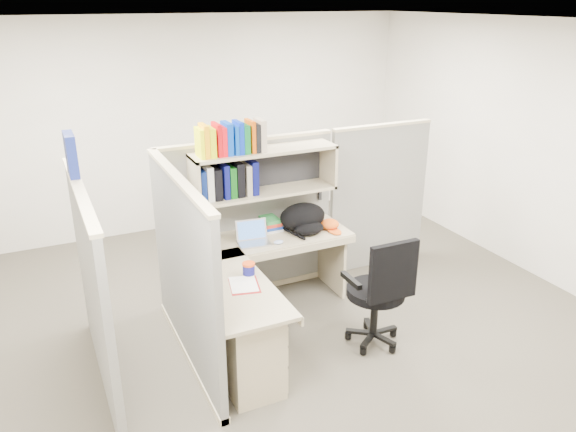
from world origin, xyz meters
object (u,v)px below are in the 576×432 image
desk (256,317)px  backpack (305,219)px  laptop (254,233)px  snack_canister (249,268)px  task_chair (378,308)px

desk → backpack: (0.86, 0.81, 0.43)m
laptop → backpack: bearing=13.3°
snack_canister → task_chair: task_chair is taller
snack_canister → task_chair: bearing=-22.3°
desk → task_chair: (1.05, -0.22, -0.06)m
task_chair → desk: bearing=168.2°
backpack → snack_canister: 1.04m
laptop → backpack: size_ratio=0.64×
laptop → snack_canister: size_ratio=2.78×
snack_canister → backpack: bearing=36.3°
backpack → task_chair: (0.18, -1.03, -0.49)m
backpack → laptop: bearing=-169.4°
desk → laptop: (0.30, 0.75, 0.40)m
desk → backpack: bearing=43.4°
desk → laptop: bearing=68.6°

